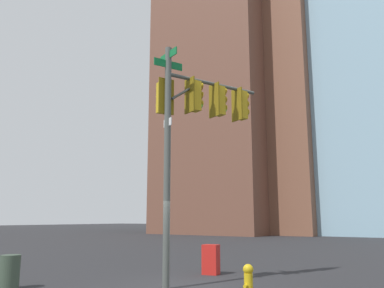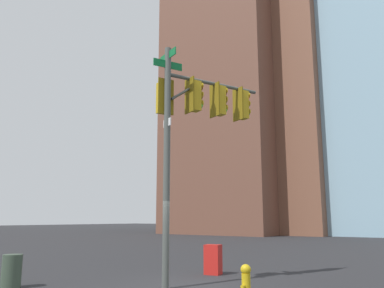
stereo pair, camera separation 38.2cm
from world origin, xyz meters
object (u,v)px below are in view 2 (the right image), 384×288
Objects in this scene: fire_hydrant at (246,281)px; litter_bin at (12,271)px; newspaper_box at (213,260)px; signal_pole_assembly at (195,115)px.

litter_bin is at bearing -68.88° from fire_hydrant.
litter_bin is 6.67m from newspaper_box.
newspaper_box reaches higher than litter_bin.
signal_pole_assembly is 7.01× the size of newspaper_box.
fire_hydrant is at bearing 111.12° from litter_bin.
signal_pole_assembly is at bearing -115.02° from fire_hydrant.
fire_hydrant is 6.86m from litter_bin.
signal_pole_assembly is 5.36m from newspaper_box.
litter_bin is (3.57, -4.05, -4.82)m from signal_pole_assembly.
signal_pole_assembly reaches higher than litter_bin.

